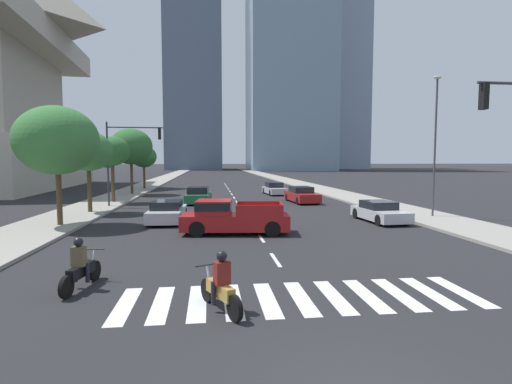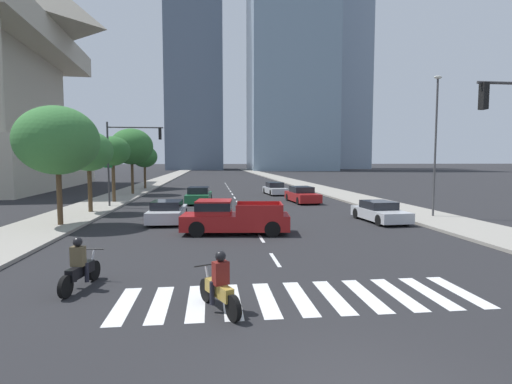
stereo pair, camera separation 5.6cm
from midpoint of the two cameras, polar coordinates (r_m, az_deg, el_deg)
sidewalk_east at (r=38.05m, az=14.10°, el=-0.85°), size 4.00×260.00×0.15m
sidewalk_west at (r=36.65m, az=-20.80°, el=-1.22°), size 4.00×260.00×0.15m
crosswalk_near at (r=10.73m, az=6.41°, el=-15.08°), size 9.45×2.62×0.01m
lane_divider_center at (r=38.07m, az=-3.26°, el=-0.83°), size 0.14×50.00×0.01m
motorcycle_trailing at (r=12.24m, az=-24.30°, el=-10.14°), size 0.74×2.14×1.49m
motorcycle_third at (r=9.67m, az=-5.37°, el=-13.66°), size 1.09×1.92×1.49m
pickup_truck at (r=19.35m, az=-3.86°, el=-3.72°), size 5.42×2.46×1.67m
sedan_silver_0 at (r=23.57m, az=-12.86°, el=-2.86°), size 2.04×4.60×1.27m
sedan_silver_1 at (r=24.30m, az=17.51°, el=-2.81°), size 2.10×4.36×1.20m
sedan_green_2 at (r=33.33m, az=-8.43°, el=-0.55°), size 2.20×4.74×1.39m
sedan_red_3 at (r=33.94m, az=6.63°, el=-0.46°), size 2.23×4.92×1.36m
sedan_silver_4 at (r=41.52m, az=2.67°, el=0.45°), size 2.13×4.57×1.30m
traffic_signal_far at (r=31.46m, az=-18.29°, el=5.96°), size 4.44×0.28×6.36m
street_lamp_east at (r=26.75m, az=24.62°, el=7.33°), size 0.50×0.24×8.62m
street_tree_nearest at (r=23.52m, az=-27.09°, el=6.70°), size 4.30×4.30×6.36m
street_tree_second at (r=28.62m, az=-23.31°, el=5.47°), size 3.15×3.15×5.43m
street_tree_third at (r=34.93m, az=-20.28°, el=5.57°), size 2.89×2.89×5.48m
street_tree_fourth at (r=42.78m, az=-17.80°, el=6.32°), size 4.37×4.37×6.76m
street_tree_fifth at (r=50.53m, az=-16.07°, el=4.95°), size 3.12×3.12×5.26m
office_tower_left_skyline at (r=166.21m, az=-9.12°, el=20.29°), size 21.16×29.78×98.38m
office_tower_center_skyline at (r=151.71m, az=4.93°, el=22.01°), size 29.56×26.23×99.00m
office_tower_right_skyline at (r=180.88m, az=12.10°, el=15.19°), size 21.07×20.65×82.76m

